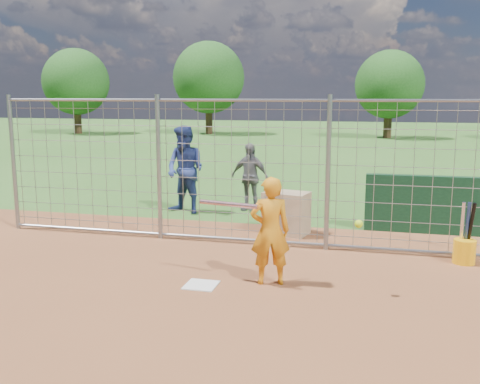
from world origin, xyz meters
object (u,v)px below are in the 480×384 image
(equipment_bin, at_px, (286,213))
(batter, at_px, (270,231))
(bucket_with_bats, at_px, (465,248))
(bystander_a, at_px, (185,170))
(bystander_b, at_px, (249,177))

(equipment_bin, bearing_deg, batter, -72.64)
(batter, relative_size, bucket_with_bats, 1.54)
(bucket_with_bats, bearing_deg, bystander_a, 155.95)
(bucket_with_bats, bearing_deg, batter, -149.37)
(equipment_bin, bearing_deg, bucket_with_bats, -8.09)
(batter, height_order, bucket_with_bats, batter)
(bucket_with_bats, bearing_deg, bystander_b, 143.51)
(batter, relative_size, bystander_b, 0.98)
(equipment_bin, xyz_separation_m, bucket_with_bats, (2.98, -1.14, -0.15))
(bystander_a, relative_size, bystander_b, 1.26)
(bystander_a, height_order, equipment_bin, bystander_a)
(batter, bearing_deg, bystander_b, -90.96)
(bucket_with_bats, bearing_deg, equipment_bin, 159.12)
(batter, height_order, equipment_bin, batter)
(equipment_bin, distance_m, bucket_with_bats, 3.19)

